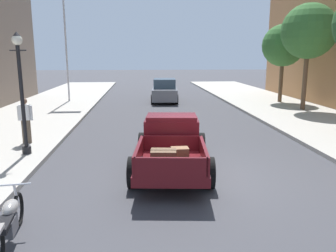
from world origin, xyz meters
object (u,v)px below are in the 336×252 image
object	(u,v)px
pedestrian_sidewalk_left	(25,118)
street_lamp_near	(21,85)
hotrod_truck_maroon	(171,143)
motorcycle_parked	(9,222)
car_background_grey	(164,91)
street_tree_second	(309,32)
street_tree_third	(283,46)
flagpole	(68,18)

from	to	relation	value
pedestrian_sidewalk_left	street_lamp_near	distance (m)	1.95
hotrod_truck_maroon	motorcycle_parked	xyz separation A→B (m)	(-3.21, -4.00, -0.31)
hotrod_truck_maroon	car_background_grey	size ratio (longest dim) A/B	1.15
pedestrian_sidewalk_left	street_tree_second	bearing A→B (deg)	26.35
hotrod_truck_maroon	motorcycle_parked	size ratio (longest dim) A/B	2.39
street_lamp_near	street_tree_third	bearing A→B (deg)	41.12
motorcycle_parked	street_tree_second	distance (m)	18.40
street_tree_second	hotrod_truck_maroon	bearing A→B (deg)	-132.38
pedestrian_sidewalk_left	car_background_grey	bearing A→B (deg)	63.98
pedestrian_sidewalk_left	flagpole	distance (m)	12.71
pedestrian_sidewalk_left	street_lamp_near	size ratio (longest dim) A/B	0.43
motorcycle_parked	car_background_grey	distance (m)	19.07
hotrod_truck_maroon	street_tree_second	world-z (taller)	street_tree_second
motorcycle_parked	pedestrian_sidewalk_left	world-z (taller)	pedestrian_sidewalk_left
street_lamp_near	street_tree_third	distance (m)	17.67
hotrod_truck_maroon	pedestrian_sidewalk_left	xyz separation A→B (m)	(-5.05, 2.68, 0.33)
flagpole	motorcycle_parked	bearing A→B (deg)	-82.28
flagpole	street_tree_second	size ratio (longest dim) A/B	1.52
street_tree_second	car_background_grey	bearing A→B (deg)	146.55
car_background_grey	street_tree_second	xyz separation A→B (m)	(7.84, -5.18, 3.84)
flagpole	hotrod_truck_maroon	bearing A→B (deg)	-68.44
street_lamp_near	motorcycle_parked	bearing A→B (deg)	-75.13
car_background_grey	street_tree_second	size ratio (longest dim) A/B	0.73
street_lamp_near	pedestrian_sidewalk_left	bearing A→B (deg)	107.19
car_background_grey	pedestrian_sidewalk_left	bearing A→B (deg)	-116.02
hotrod_truck_maroon	flagpole	xyz separation A→B (m)	(-5.72, 14.48, 5.02)
hotrod_truck_maroon	street_lamp_near	xyz separation A→B (m)	(-4.62, 1.29, 1.63)
hotrod_truck_maroon	street_tree_third	bearing A→B (deg)	56.12
car_background_grey	pedestrian_sidewalk_left	world-z (taller)	pedestrian_sidewalk_left
motorcycle_parked	pedestrian_sidewalk_left	size ratio (longest dim) A/B	1.28
street_tree_third	flagpole	bearing A→B (deg)	173.60
motorcycle_parked	pedestrian_sidewalk_left	distance (m)	6.96
flagpole	street_tree_second	world-z (taller)	flagpole
street_lamp_near	street_tree_second	distance (m)	15.72
motorcycle_parked	car_background_grey	world-z (taller)	car_background_grey
street_tree_third	street_lamp_near	bearing A→B (deg)	-138.88
car_background_grey	street_tree_second	distance (m)	10.15
motorcycle_parked	pedestrian_sidewalk_left	xyz separation A→B (m)	(-1.83, 6.68, 0.64)
street_tree_third	street_tree_second	bearing A→B (deg)	-90.16
street_lamp_near	flagpole	bearing A→B (deg)	94.77
hotrod_truck_maroon	flagpole	distance (m)	16.36
pedestrian_sidewalk_left	flagpole	bearing A→B (deg)	93.26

